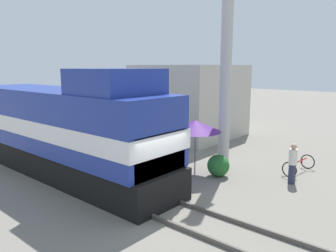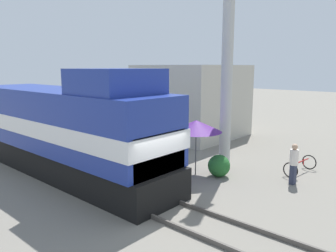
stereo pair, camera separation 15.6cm
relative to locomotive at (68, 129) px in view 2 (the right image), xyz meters
name	(u,v)px [view 2 (the right image)]	position (x,y,z in m)	size (l,w,h in m)	color
ground_plane	(153,206)	(0.00, -5.16, -2.06)	(120.00, 120.00, 0.00)	slate
rail_near	(138,211)	(-0.72, -5.16, -1.98)	(0.08, 34.04, 0.15)	#4C4742
rail_far	(167,198)	(0.72, -5.16, -1.98)	(0.08, 34.04, 0.15)	#4C4742
locomotive	(68,129)	(0.00, 0.00, 0.00)	(2.98, 12.28, 4.71)	black
utility_pole	(227,62)	(5.58, -4.56, 2.95)	(1.80, 0.53, 9.94)	#B2B2AD
vendor_umbrella	(196,126)	(3.69, -4.25, 0.16)	(2.27, 2.27, 2.48)	#4C4C4C
billboard_sign	(142,106)	(4.88, 0.41, 0.56)	(1.64, 0.12, 3.51)	#595959
shrub_cluster	(219,166)	(4.17, -5.17, -1.57)	(0.98, 0.98, 0.98)	#236028
person_bystander	(294,162)	(5.39, -7.97, -1.14)	(0.34, 0.34, 1.70)	#2D3347
bicycle	(300,166)	(6.98, -7.70, -1.70)	(1.91, 0.89, 0.69)	black
building_block_distant	(192,101)	(10.36, 1.07, 0.38)	(6.23, 6.00, 4.88)	#B7B2A3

